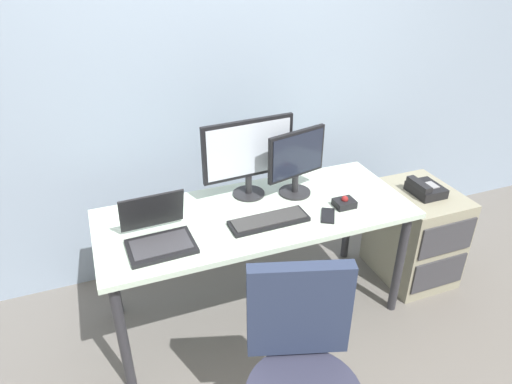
% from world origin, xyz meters
% --- Properties ---
extents(ground_plane, '(8.00, 8.00, 0.00)m').
position_xyz_m(ground_plane, '(0.00, 0.00, 0.00)').
color(ground_plane, '#67625C').
extents(back_wall, '(6.00, 0.10, 2.80)m').
position_xyz_m(back_wall, '(0.00, 0.69, 1.40)').
color(back_wall, '#8D9FB5').
rests_on(back_wall, ground).
extents(desk, '(1.67, 0.68, 0.70)m').
position_xyz_m(desk, '(0.00, 0.00, 0.63)').
color(desk, silver).
rests_on(desk, ground).
extents(file_cabinet, '(0.42, 0.53, 0.61)m').
position_xyz_m(file_cabinet, '(1.08, -0.03, 0.31)').
color(file_cabinet, gray).
rests_on(file_cabinet, ground).
extents(desk_phone, '(0.17, 0.20, 0.09)m').
position_xyz_m(desk_phone, '(1.08, -0.05, 0.65)').
color(desk_phone, black).
rests_on(desk_phone, file_cabinet).
extents(monitor_main, '(0.52, 0.18, 0.45)m').
position_xyz_m(monitor_main, '(0.03, 0.19, 0.96)').
color(monitor_main, '#262628').
rests_on(monitor_main, desk).
extents(monitor_side, '(0.36, 0.18, 0.38)m').
position_xyz_m(monitor_side, '(0.28, 0.11, 0.91)').
color(monitor_side, '#262628').
rests_on(monitor_side, desk).
extents(keyboard, '(0.41, 0.15, 0.03)m').
position_xyz_m(keyboard, '(0.02, -0.12, 0.71)').
color(keyboard, black).
rests_on(keyboard, desk).
extents(laptop, '(0.32, 0.31, 0.23)m').
position_xyz_m(laptop, '(-0.53, -0.09, 0.75)').
color(laptop, black).
rests_on(laptop, desk).
extents(trackball_mouse, '(0.11, 0.09, 0.07)m').
position_xyz_m(trackball_mouse, '(0.47, -0.12, 0.72)').
color(trackball_mouse, black).
rests_on(trackball_mouse, desk).
extents(coffee_mug, '(0.09, 0.08, 0.10)m').
position_xyz_m(coffee_mug, '(-0.42, 0.13, 0.75)').
color(coffee_mug, silver).
rests_on(coffee_mug, desk).
extents(cell_phone, '(0.13, 0.16, 0.01)m').
position_xyz_m(cell_phone, '(0.33, -0.18, 0.71)').
color(cell_phone, black).
rests_on(cell_phone, desk).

